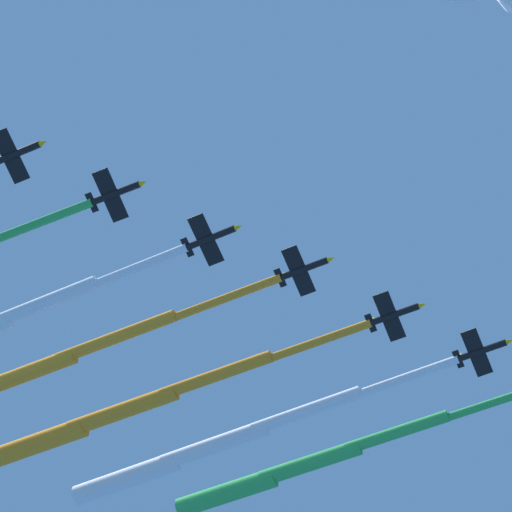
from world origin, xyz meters
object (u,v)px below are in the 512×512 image
(jet_starboard_inner, at_px, (118,413))
(jet_port_mid, at_px, (12,379))
(jet_port_inner, at_px, (210,447))
(jet_lead, at_px, (306,465))

(jet_starboard_inner, xyz_separation_m, jet_port_mid, (-16.91, 7.93, 2.89))
(jet_port_inner, relative_size, jet_port_mid, 0.93)
(jet_port_inner, xyz_separation_m, jet_port_mid, (-33.38, 12.59, 3.18))
(jet_starboard_inner, height_order, jet_port_mid, jet_port_mid)
(jet_port_inner, xyz_separation_m, jet_starboard_inner, (-16.47, 4.66, 0.29))
(jet_starboard_inner, bearing_deg, jet_port_inner, -15.80)
(jet_starboard_inner, relative_size, jet_port_mid, 0.93)
(jet_lead, distance_m, jet_port_inner, 17.68)
(jet_starboard_inner, bearing_deg, jet_lead, -19.58)
(jet_lead, relative_size, jet_port_mid, 0.88)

